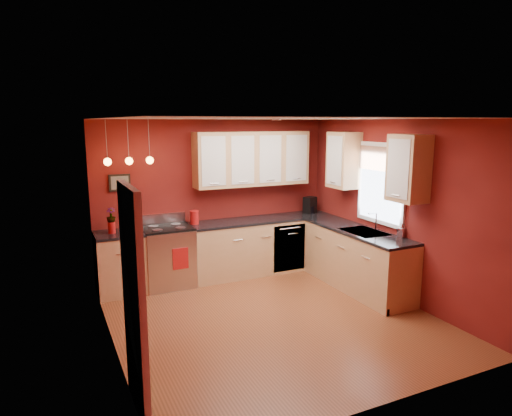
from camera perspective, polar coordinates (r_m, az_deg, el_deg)
name	(u,v)px	position (r m, az deg, el deg)	size (l,w,h in m)	color
floor	(272,318)	(6.21, 2.02, -13.63)	(4.20, 4.20, 0.00)	brown
ceiling	(273,119)	(5.66, 2.20, 11.11)	(4.00, 4.20, 0.02)	white
wall_back	(216,198)	(7.69, -5.07, 1.26)	(4.00, 0.02, 2.60)	maroon
wall_front	(384,271)	(4.11, 15.73, -7.59)	(4.00, 0.02, 2.60)	maroon
wall_left	(109,240)	(5.22, -17.87, -3.80)	(0.02, 4.20, 2.60)	maroon
wall_right	(395,210)	(6.93, 16.98, -0.23)	(0.02, 4.20, 2.60)	maroon
base_cabinets_back_left	(120,264)	(7.21, -16.60, -6.76)	(0.70, 0.60, 0.90)	tan
base_cabinets_back_right	(262,246)	(7.88, 0.79, -4.79)	(2.54, 0.60, 0.90)	tan
base_cabinets_right	(357,260)	(7.28, 12.46, -6.39)	(0.60, 2.10, 0.90)	tan
counter_back_left	(119,234)	(7.09, -16.80, -3.13)	(0.70, 0.62, 0.04)	black
counter_back_right	(262,220)	(7.77, 0.80, -1.45)	(2.54, 0.62, 0.04)	black
counter_right	(358,231)	(7.15, 12.62, -2.79)	(0.62, 2.10, 0.04)	black
gas_range	(168,256)	(7.33, -10.95, -5.94)	(0.76, 0.64, 1.11)	#B9B9BE
dishwasher_front	(289,248)	(7.80, 4.18, -4.99)	(0.60, 0.02, 0.80)	#B9B9BE
sink	(364,233)	(7.04, 13.37, -3.08)	(0.50, 0.70, 0.33)	gray
window	(381,181)	(7.07, 15.38, 3.26)	(0.06, 1.02, 1.22)	white
door_left_wall	(134,302)	(4.17, -15.00, -11.28)	(0.12, 0.82, 2.05)	white
upper_cabinets_back	(252,159)	(7.68, -0.47, 6.17)	(2.00, 0.35, 0.90)	tan
upper_cabinets_right	(373,164)	(6.97, 14.41, 5.37)	(0.35, 1.95, 0.90)	tan
wall_picture	(120,183)	(7.24, -16.67, 3.06)	(0.32, 0.03, 0.26)	black
pendant_lights	(129,160)	(6.90, -15.58, 5.74)	(0.71, 0.11, 0.66)	gray
red_canister	(194,217)	(7.38, -7.71, -1.17)	(0.15, 0.15, 0.22)	#AD1213
red_vase	(112,228)	(7.06, -17.59, -2.35)	(0.11, 0.11, 0.17)	#AD1213
flowers	(111,216)	(7.02, -17.68, -0.92)	(0.13, 0.13, 0.23)	#AD1213
coffee_maker	(310,206)	(8.24, 6.77, 0.29)	(0.25, 0.25, 0.29)	black
soap_pump	(402,230)	(6.80, 17.74, -2.69)	(0.09, 0.10, 0.21)	white
dish_towel	(181,259)	(7.04, -9.41, -6.26)	(0.24, 0.02, 0.33)	#AD1213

